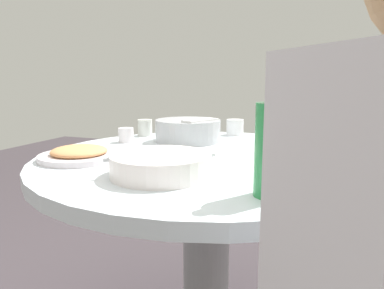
% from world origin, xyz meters
% --- Properties ---
extents(round_dining_table, '(1.11, 1.11, 0.76)m').
position_xyz_m(round_dining_table, '(0.00, 0.00, 0.60)').
color(round_dining_table, '#99999E').
rests_on(round_dining_table, ground).
extents(rice_bowl, '(0.26, 0.26, 0.10)m').
position_xyz_m(rice_bowl, '(0.16, -0.24, 0.80)').
color(rice_bowl, '#B2B5BA').
rests_on(rice_bowl, round_dining_table).
extents(soup_bowl, '(0.26, 0.26, 0.06)m').
position_xyz_m(soup_bowl, '(0.03, 0.27, 0.78)').
color(soup_bowl, white).
rests_on(soup_bowl, round_dining_table).
extents(dish_noodles, '(0.22, 0.22, 0.04)m').
position_xyz_m(dish_noodles, '(-0.27, -0.34, 0.78)').
color(dish_noodles, silver).
rests_on(dish_noodles, round_dining_table).
extents(dish_stirfry, '(0.22, 0.22, 0.04)m').
position_xyz_m(dish_stirfry, '(-0.37, 0.10, 0.78)').
color(dish_stirfry, silver).
rests_on(dish_stirfry, round_dining_table).
extents(dish_shrimp, '(0.25, 0.25, 0.04)m').
position_xyz_m(dish_shrimp, '(0.36, 0.19, 0.77)').
color(dish_shrimp, silver).
rests_on(dish_shrimp, round_dining_table).
extents(green_bottle, '(0.08, 0.08, 0.27)m').
position_xyz_m(green_bottle, '(-0.26, 0.34, 0.87)').
color(green_bottle, '#2C8E4B').
rests_on(green_bottle, round_dining_table).
extents(tea_cup_near, '(0.06, 0.06, 0.07)m').
position_xyz_m(tea_cup_near, '(0.39, -0.31, 0.79)').
color(tea_cup_near, silver).
rests_on(tea_cup_near, round_dining_table).
extents(tea_cup_far, '(0.08, 0.08, 0.07)m').
position_xyz_m(tea_cup_far, '(0.03, -0.48, 0.79)').
color(tea_cup_far, silver).
rests_on(tea_cup_far, round_dining_table).
extents(tea_cup_side, '(0.06, 0.06, 0.06)m').
position_xyz_m(tea_cup_side, '(0.39, -0.14, 0.79)').
color(tea_cup_side, white).
rests_on(tea_cup_side, round_dining_table).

